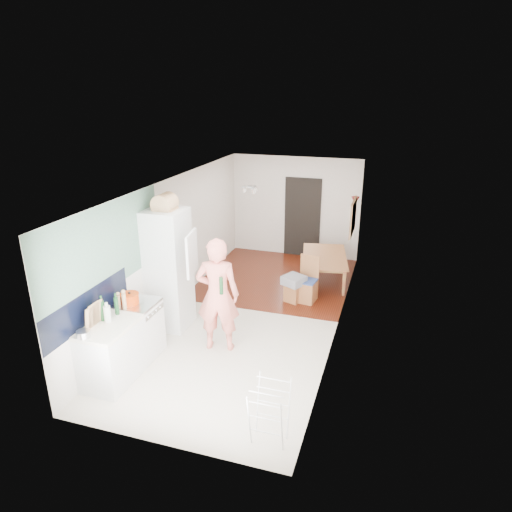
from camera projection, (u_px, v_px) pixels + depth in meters
The scene contains 32 objects.
room_shell at pixel (252, 253), 8.21m from camera, with size 3.20×7.00×2.50m, color silver, non-canonical shape.
floor at pixel (252, 315), 8.64m from camera, with size 3.20×7.00×0.01m, color beige.
wood_floor_overlay at pixel (277, 278), 10.29m from camera, with size 3.20×3.30×0.01m, color #5B180D.
sage_wall_panel at pixel (106, 248), 6.66m from camera, with size 0.02×3.00×1.30m, color slate.
tile_splashback at pixel (89, 307), 6.41m from camera, with size 0.02×1.90×0.50m, color black.
doorway_recess at pixel (302, 218), 11.35m from camera, with size 0.90×0.04×2.00m, color black.
base_cabinet at pixel (112, 355), 6.58m from camera, with size 0.60×0.90×0.86m, color silver.
worktop at pixel (108, 327), 6.42m from camera, with size 0.62×0.92×0.06m, color #F1E9CF.
range_cooker at pixel (139, 330), 7.24m from camera, with size 0.60×0.60×0.88m, color silver.
cooker_top at pixel (137, 304), 7.08m from camera, with size 0.60×0.60×0.04m, color silver.
fridge_housing at pixel (168, 270), 7.93m from camera, with size 0.66×0.66×2.15m, color silver.
fridge_door at pixel (192, 253), 7.32m from camera, with size 0.56×0.04×0.70m, color silver.
fridge_interior at pixel (183, 246), 7.67m from camera, with size 0.02×0.52×0.66m, color white.
pinboard at pixel (353, 217), 9.36m from camera, with size 0.03×0.90×0.70m, color tan.
pinboard_frame at pixel (352, 217), 9.36m from camera, with size 0.01×0.94×0.74m, color olive.
wall_sconce at pixel (355, 200), 9.88m from camera, with size 0.18×0.18×0.16m, color maroon.
person at pixel (217, 285), 7.19m from camera, with size 0.82×0.54×2.25m, color #EE7A6A.
dining_table at pixel (325, 270), 10.08m from camera, with size 1.43×0.80×0.50m, color olive.
dining_chair at pixel (306, 280), 9.04m from camera, with size 0.39×0.39×0.93m, color olive, non-canonical shape.
stool at pixel (294, 292), 9.12m from camera, with size 0.30×0.30×0.39m, color olive, non-canonical shape.
grey_drape at pixel (294, 280), 8.99m from camera, with size 0.39×0.39×0.17m, color gray.
drying_rack at pixel (269, 413), 5.44m from camera, with size 0.41×0.37×0.81m, color silver, non-canonical shape.
bread_bin at pixel (165, 204), 7.53m from camera, with size 0.37×0.35×0.19m, color #DDAF70, non-canonical shape.
red_casserole at pixel (130, 299), 7.01m from camera, with size 0.29×0.29×0.17m, color #CB3707.
steel_pan at pixel (84, 334), 6.08m from camera, with size 0.19×0.19×0.09m, color silver.
held_bottle at pixel (221, 286), 6.96m from camera, with size 0.06×0.06×0.28m, color #153C1C.
bottle_a at pixel (117, 306), 6.66m from camera, with size 0.06×0.06×0.27m, color #153C1C.
bottle_b at pixel (102, 311), 6.48m from camera, with size 0.07×0.07×0.31m, color #153C1C.
bottle_c at pixel (107, 314), 6.45m from camera, with size 0.10×0.10×0.24m, color silver.
pepper_mill_front at pixel (119, 301), 6.89m from camera, with size 0.05×0.05×0.20m, color #DDAF70.
pepper_mill_back at pixel (124, 301), 6.86m from camera, with size 0.06×0.06×0.24m, color #DDAF70.
chopping_boards at pixel (94, 315), 6.31m from camera, with size 0.04×0.26×0.35m, color #DDAF70, non-canonical shape.
Camera 1 is at (2.39, -7.33, 4.06)m, focal length 32.00 mm.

